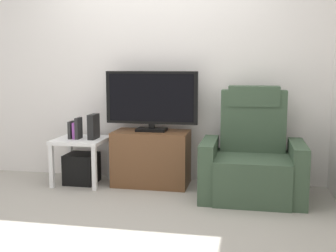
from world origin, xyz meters
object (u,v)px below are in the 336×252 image
object	(u,v)px
subwoofer_box	(82,168)
book_middle	(76,131)
game_console	(94,126)
book_rightmost	(79,128)
recliner_armchair	(252,159)
side_table	(81,146)
television	(151,100)
tv_stand	(151,158)
book_leftmost	(71,130)

from	to	relation	value
subwoofer_box	book_middle	size ratio (longest dim) A/B	1.84
book_middle	game_console	xyz separation A→B (m)	(0.19, 0.03, 0.05)
subwoofer_box	book_rightmost	world-z (taller)	book_rightmost
recliner_armchair	side_table	xyz separation A→B (m)	(-1.83, 0.14, 0.04)
recliner_armchair	television	bearing A→B (deg)	157.19
tv_stand	book_middle	world-z (taller)	book_middle
book_middle	book_rightmost	world-z (taller)	book_rightmost
tv_stand	book_leftmost	size ratio (longest dim) A/B	4.25
book_leftmost	book_rightmost	distance (m)	0.09
tv_stand	subwoofer_box	world-z (taller)	tv_stand
book_leftmost	book_rightmost	size ratio (longest dim) A/B	0.82
book_middle	side_table	bearing A→B (deg)	24.25
book_middle	subwoofer_box	bearing A→B (deg)	24.25
tv_stand	game_console	bearing A→B (deg)	-173.67
television	side_table	xyz separation A→B (m)	(-0.77, -0.10, -0.51)
recliner_armchair	book_rightmost	size ratio (longest dim) A/B	4.68
television	book_middle	bearing A→B (deg)	-171.75
television	recliner_armchair	size ratio (longest dim) A/B	0.92
side_table	book_leftmost	world-z (taller)	book_leftmost
recliner_armchair	book_middle	size ratio (longest dim) A/B	6.10
side_table	subwoofer_box	distance (m)	0.25
subwoofer_box	book_leftmost	world-z (taller)	book_leftmost
recliner_armchair	book_leftmost	bearing A→B (deg)	166.15
tv_stand	book_middle	size ratio (longest dim) A/B	4.54
television	book_rightmost	world-z (taller)	television
side_table	book_leftmost	xyz separation A→B (m)	(-0.10, -0.02, 0.18)
recliner_armchair	subwoofer_box	bearing A→B (deg)	165.34
tv_stand	book_leftmost	xyz separation A→B (m)	(-0.87, -0.10, 0.30)
television	book_rightmost	size ratio (longest dim) A/B	4.29
recliner_armchair	game_console	world-z (taller)	recliner_armchair
subwoofer_box	recliner_armchair	bearing A→B (deg)	-4.26
subwoofer_box	book_middle	distance (m)	0.43
tv_stand	recliner_armchair	world-z (taller)	recliner_armchair
side_table	subwoofer_box	world-z (taller)	side_table
book_leftmost	book_rightmost	xyz separation A→B (m)	(0.08, 0.00, 0.02)
game_console	side_table	bearing A→B (deg)	-176.05
book_leftmost	television	bearing A→B (deg)	7.72
tv_stand	television	distance (m)	0.63
side_table	subwoofer_box	xyz separation A→B (m)	(0.00, -0.00, -0.25)
tv_stand	subwoofer_box	xyz separation A→B (m)	(-0.77, -0.08, -0.13)
tv_stand	television	bearing A→B (deg)	90.00
television	book_middle	distance (m)	0.89
subwoofer_box	book_leftmost	xyz separation A→B (m)	(-0.10, -0.02, 0.43)
side_table	game_console	bearing A→B (deg)	3.95
book_rightmost	subwoofer_box	bearing A→B (deg)	52.86
television	book_rightmost	bearing A→B (deg)	-171.45
side_table	book_middle	world-z (taller)	book_middle
recliner_armchair	book_middle	xyz separation A→B (m)	(-1.88, 0.12, 0.21)
side_table	game_console	world-z (taller)	game_console
game_console	book_leftmost	bearing A→B (deg)	-173.02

